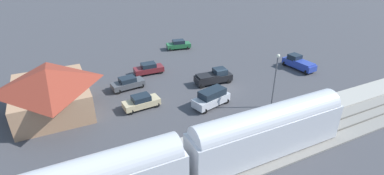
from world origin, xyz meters
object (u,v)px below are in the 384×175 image
(station_building, at_px, (50,89))
(suv_silver, at_px, (212,98))
(pickup_blue, at_px, (299,63))
(sedan_tan, at_px, (141,102))
(sedan_charcoal, at_px, (128,83))
(pedestrian_on_platform, at_px, (213,126))
(sedan_maroon, at_px, (149,68))
(pickup_black, at_px, (214,77))
(sedan_green, at_px, (178,44))
(light_pole_near_platform, at_px, (276,74))

(station_building, bearing_deg, suv_silver, -113.13)
(pickup_blue, xyz_separation_m, sedan_tan, (-0.83, 26.50, -0.15))
(suv_silver, bearing_deg, sedan_charcoal, 41.48)
(pedestrian_on_platform, distance_m, sedan_maroon, 18.52)
(station_building, height_order, pickup_black, station_building)
(pedestrian_on_platform, height_order, sedan_green, pedestrian_on_platform)
(suv_silver, bearing_deg, pickup_black, -32.74)
(light_pole_near_platform, bearing_deg, station_building, 65.38)
(sedan_charcoal, bearing_deg, suv_silver, -138.52)
(sedan_tan, bearing_deg, sedan_maroon, -23.56)
(sedan_green, xyz_separation_m, pickup_blue, (-17.33, -13.50, 0.15))
(station_building, relative_size, pedestrian_on_platform, 6.66)
(sedan_tan, bearing_deg, sedan_charcoal, 1.10)
(pickup_blue, bearing_deg, sedan_green, 37.92)
(light_pole_near_platform, bearing_deg, suv_silver, 61.53)
(pickup_black, height_order, suv_silver, suv_silver)
(sedan_charcoal, xyz_separation_m, pickup_black, (-3.74, -11.71, 0.15))
(sedan_maroon, bearing_deg, sedan_charcoal, 130.45)
(sedan_charcoal, xyz_separation_m, sedan_tan, (-5.93, -0.11, 0.00))
(sedan_charcoal, bearing_deg, pedestrian_on_platform, -160.85)
(sedan_charcoal, relative_size, sedan_green, 0.98)
(sedan_charcoal, relative_size, sedan_maroon, 1.02)
(sedan_charcoal, height_order, pickup_black, pickup_black)
(pickup_blue, distance_m, sedan_tan, 26.52)
(pickup_blue, xyz_separation_m, sedan_maroon, (8.76, 22.32, -0.15))
(sedan_charcoal, bearing_deg, pickup_blue, -100.85)
(sedan_maroon, bearing_deg, sedan_green, -45.86)
(sedan_green, height_order, suv_silver, suv_silver)
(pickup_blue, height_order, light_pole_near_platform, light_pole_near_platform)
(station_building, relative_size, pickup_black, 2.06)
(pedestrian_on_platform, distance_m, suv_silver, 6.36)
(station_building, height_order, sedan_green, station_building)
(pedestrian_on_platform, xyz_separation_m, suv_silver, (5.59, -3.02, -0.13))
(station_building, distance_m, suv_silver, 19.48)
(sedan_charcoal, xyz_separation_m, sedan_maroon, (3.66, -4.29, 0.00))
(pickup_black, bearing_deg, suv_silver, 147.26)
(pickup_black, height_order, sedan_maroon, pickup_black)
(pedestrian_on_platform, distance_m, pickup_blue, 23.57)
(pedestrian_on_platform, xyz_separation_m, light_pole_near_platform, (2.02, -9.61, 3.20))
(pedestrian_on_platform, xyz_separation_m, sedan_charcoal, (14.84, 5.15, -0.40))
(pickup_blue, bearing_deg, light_pole_near_platform, 123.08)
(suv_silver, xyz_separation_m, light_pole_near_platform, (-3.58, -6.60, 3.33))
(station_building, xyz_separation_m, pedestrian_on_platform, (-13.22, -14.83, -1.55))
(sedan_green, distance_m, pickup_blue, 21.96)
(pickup_black, distance_m, light_pole_near_platform, 10.18)
(pedestrian_on_platform, height_order, sedan_charcoal, pedestrian_on_platform)
(station_building, height_order, sedan_tan, station_building)
(sedan_tan, distance_m, suv_silver, 8.72)
(sedan_charcoal, xyz_separation_m, suv_silver, (-9.24, -8.17, 0.27))
(station_building, bearing_deg, sedan_tan, -113.76)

